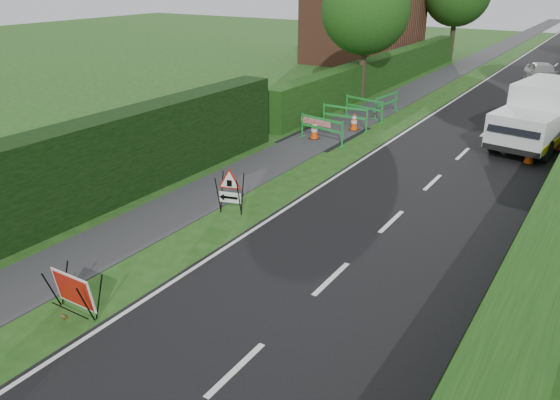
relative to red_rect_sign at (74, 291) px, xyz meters
The scene contains 22 objects.
ground 3.11m from the red_rect_sign, 67.84° to the left, with size 120.00×120.00×0.00m, color #1C4614.
road_surface 38.02m from the red_rect_sign, 84.48° to the left, with size 6.00×90.00×0.02m, color black.
footpath 37.89m from the red_rect_sign, 92.79° to the left, with size 2.00×90.00×0.02m, color #2D2D30.
hedge_west_near 4.81m from the red_rect_sign, 143.57° to the left, with size 1.10×18.00×2.50m, color black.
hedge_west_far 25.14m from the red_rect_sign, 98.80° to the left, with size 1.00×24.00×1.80m, color #14380F.
house_west 34.09m from the red_rect_sign, 105.07° to the left, with size 7.50×7.40×7.88m.
tree_nw 21.49m from the red_rect_sign, 99.39° to the left, with size 4.40×4.40×6.70m.
red_rect_sign is the anchor object (origin of this frame).
triangle_sign 5.45m from the red_rect_sign, 93.74° to the left, with size 0.95×0.95×1.12m.
works_van 17.84m from the red_rect_sign, 71.24° to the left, with size 2.82×5.48×2.39m.
traffic_cone_0 15.65m from the red_rect_sign, 67.88° to the left, with size 0.38×0.38×0.79m.
traffic_cone_1 17.96m from the red_rect_sign, 68.61° to the left, with size 0.38×0.38×0.79m.
traffic_cone_2 19.32m from the red_rect_sign, 71.20° to the left, with size 0.38×0.38×0.79m.
traffic_cone_3 13.27m from the red_rect_sign, 98.41° to the left, with size 0.38×0.38×0.79m.
traffic_cone_4 15.20m from the red_rect_sign, 94.35° to the left, with size 0.38×0.38×0.79m.
ped_barrier_0 13.01m from the red_rect_sign, 96.64° to the left, with size 2.09×0.71×1.00m.
ped_barrier_1 15.26m from the red_rect_sign, 96.02° to the left, with size 2.07×0.41×1.00m.
ped_barrier_2 17.16m from the red_rect_sign, 95.31° to the left, with size 2.09×0.82×1.00m.
ped_barrier_3 18.39m from the red_rect_sign, 93.21° to the left, with size 0.56×2.08×1.00m.
redwhite_plank 14.20m from the red_rect_sign, 99.58° to the left, with size 1.50×0.04×0.25m, color red.
litter_can 0.58m from the red_rect_sign, 105.43° to the right, with size 0.07×0.07×0.12m, color #BF7F4C.
hatchback_car 30.67m from the red_rect_sign, 82.75° to the left, with size 1.52×3.77×1.28m, color white.
Camera 1 is at (7.10, -8.35, 6.25)m, focal length 35.00 mm.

